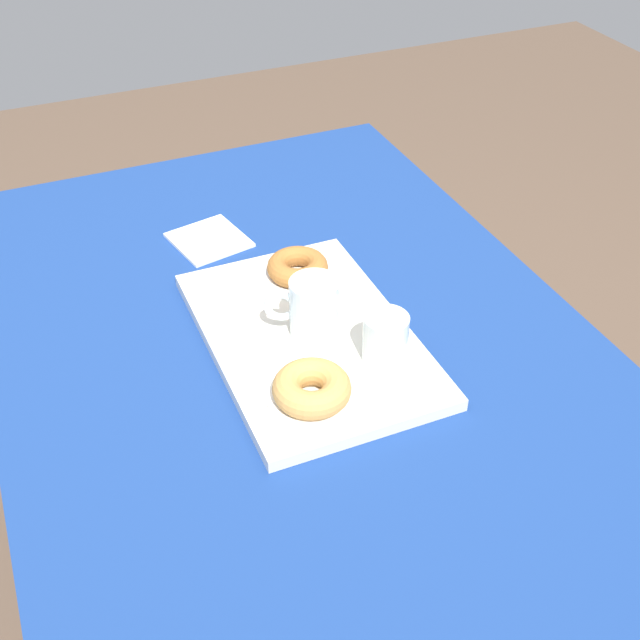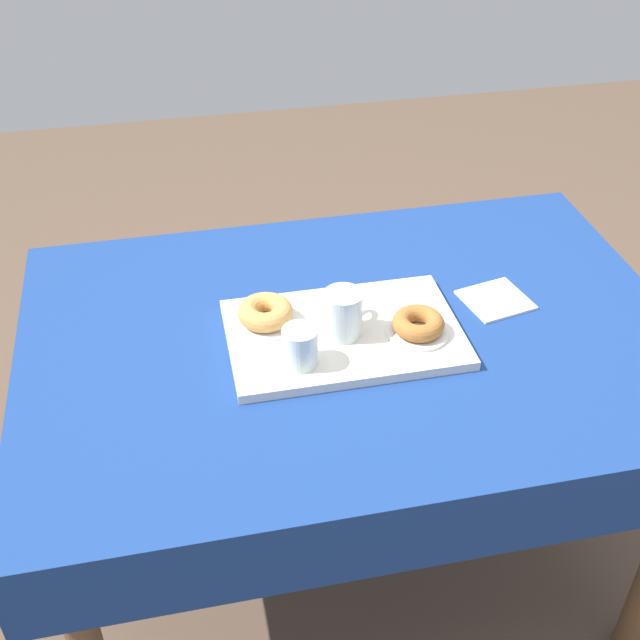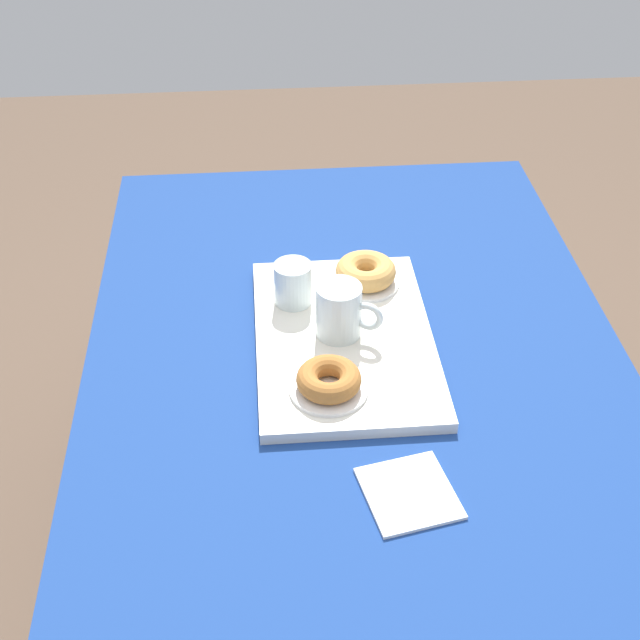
{
  "view_description": "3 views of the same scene",
  "coord_description": "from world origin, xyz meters",
  "px_view_note": "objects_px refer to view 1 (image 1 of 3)",
  "views": [
    {
      "loc": [
        0.98,
        -0.36,
        1.61
      ],
      "look_at": [
        0.03,
        0.04,
        0.81
      ],
      "focal_mm": 45.98,
      "sensor_mm": 36.0,
      "label": 1
    },
    {
      "loc": [
        0.35,
        1.29,
        1.8
      ],
      "look_at": [
        0.07,
        0.01,
        0.81
      ],
      "focal_mm": 45.48,
      "sensor_mm": 36.0,
      "label": 2
    },
    {
      "loc": [
        -1.18,
        0.16,
        1.75
      ],
      "look_at": [
        0.04,
        0.06,
        0.81
      ],
      "focal_mm": 49.17,
      "sensor_mm": 36.0,
      "label": 3
    }
  ],
  "objects_px": {
    "serving_tray": "(308,337)",
    "sugar_donut_right": "(312,388)",
    "sugar_donut_left": "(298,267)",
    "donut_plate_right": "(312,401)",
    "dining_table": "(292,381)",
    "water_glass_near": "(385,340)",
    "donut_plate_left": "(298,277)",
    "paper_napkin": "(209,240)",
    "tea_mug_left": "(313,310)"
  },
  "relations": [
    {
      "from": "dining_table",
      "to": "sugar_donut_left",
      "type": "relative_size",
      "value": 12.96
    },
    {
      "from": "tea_mug_left",
      "to": "sugar_donut_left",
      "type": "height_order",
      "value": "tea_mug_left"
    },
    {
      "from": "paper_napkin",
      "to": "water_glass_near",
      "type": "bearing_deg",
      "value": 17.12
    },
    {
      "from": "sugar_donut_right",
      "to": "dining_table",
      "type": "bearing_deg",
      "value": 168.28
    },
    {
      "from": "tea_mug_left",
      "to": "sugar_donut_left",
      "type": "distance_m",
      "value": 0.15
    },
    {
      "from": "dining_table",
      "to": "paper_napkin",
      "type": "distance_m",
      "value": 0.35
    },
    {
      "from": "dining_table",
      "to": "paper_napkin",
      "type": "bearing_deg",
      "value": -173.2
    },
    {
      "from": "sugar_donut_left",
      "to": "paper_napkin",
      "type": "xyz_separation_m",
      "value": [
        -0.21,
        -0.1,
        -0.04
      ]
    },
    {
      "from": "tea_mug_left",
      "to": "paper_napkin",
      "type": "height_order",
      "value": "tea_mug_left"
    },
    {
      "from": "donut_plate_left",
      "to": "dining_table",
      "type": "bearing_deg",
      "value": -26.71
    },
    {
      "from": "serving_tray",
      "to": "donut_plate_left",
      "type": "xyz_separation_m",
      "value": [
        -0.14,
        0.04,
        0.01
      ]
    },
    {
      "from": "dining_table",
      "to": "donut_plate_left",
      "type": "xyz_separation_m",
      "value": [
        -0.12,
        0.06,
        0.12
      ]
    },
    {
      "from": "donut_plate_right",
      "to": "paper_napkin",
      "type": "xyz_separation_m",
      "value": [
        -0.51,
        -0.0,
        -0.02
      ]
    },
    {
      "from": "sugar_donut_left",
      "to": "donut_plate_right",
      "type": "xyz_separation_m",
      "value": [
        0.3,
        -0.1,
        -0.02
      ]
    },
    {
      "from": "dining_table",
      "to": "donut_plate_left",
      "type": "height_order",
      "value": "donut_plate_left"
    },
    {
      "from": "sugar_donut_left",
      "to": "paper_napkin",
      "type": "height_order",
      "value": "sugar_donut_left"
    },
    {
      "from": "serving_tray",
      "to": "sugar_donut_left",
      "type": "distance_m",
      "value": 0.15
    },
    {
      "from": "dining_table",
      "to": "water_glass_near",
      "type": "bearing_deg",
      "value": 37.88
    },
    {
      "from": "sugar_donut_right",
      "to": "paper_napkin",
      "type": "relative_size",
      "value": 0.85
    },
    {
      "from": "serving_tray",
      "to": "tea_mug_left",
      "type": "relative_size",
      "value": 4.12
    },
    {
      "from": "water_glass_near",
      "to": "donut_plate_right",
      "type": "relative_size",
      "value": 0.62
    },
    {
      "from": "serving_tray",
      "to": "dining_table",
      "type": "bearing_deg",
      "value": -142.81
    },
    {
      "from": "donut_plate_right",
      "to": "dining_table",
      "type": "bearing_deg",
      "value": 168.28
    },
    {
      "from": "serving_tray",
      "to": "donut_plate_left",
      "type": "bearing_deg",
      "value": 164.44
    },
    {
      "from": "dining_table",
      "to": "tea_mug_left",
      "type": "xyz_separation_m",
      "value": [
        0.03,
        0.03,
        0.17
      ]
    },
    {
      "from": "donut_plate_left",
      "to": "sugar_donut_left",
      "type": "relative_size",
      "value": 1.22
    },
    {
      "from": "serving_tray",
      "to": "paper_napkin",
      "type": "relative_size",
      "value": 3.54
    },
    {
      "from": "sugar_donut_left",
      "to": "paper_napkin",
      "type": "distance_m",
      "value": 0.24
    },
    {
      "from": "serving_tray",
      "to": "donut_plate_right",
      "type": "distance_m",
      "value": 0.16
    },
    {
      "from": "serving_tray",
      "to": "sugar_donut_right",
      "type": "relative_size",
      "value": 4.15
    },
    {
      "from": "sugar_donut_left",
      "to": "sugar_donut_right",
      "type": "height_order",
      "value": "sugar_donut_right"
    },
    {
      "from": "sugar_donut_left",
      "to": "sugar_donut_right",
      "type": "relative_size",
      "value": 0.93
    },
    {
      "from": "dining_table",
      "to": "paper_napkin",
      "type": "height_order",
      "value": "paper_napkin"
    },
    {
      "from": "water_glass_near",
      "to": "donut_plate_left",
      "type": "xyz_separation_m",
      "value": [
        -0.25,
        -0.04,
        -0.03
      ]
    },
    {
      "from": "tea_mug_left",
      "to": "sugar_donut_right",
      "type": "relative_size",
      "value": 1.01
    },
    {
      "from": "donut_plate_right",
      "to": "paper_napkin",
      "type": "distance_m",
      "value": 0.51
    },
    {
      "from": "donut_plate_right",
      "to": "tea_mug_left",
      "type": "bearing_deg",
      "value": 156.56
    },
    {
      "from": "dining_table",
      "to": "donut_plate_right",
      "type": "relative_size",
      "value": 10.62
    },
    {
      "from": "dining_table",
      "to": "tea_mug_left",
      "type": "relative_size",
      "value": 11.95
    },
    {
      "from": "water_glass_near",
      "to": "paper_napkin",
      "type": "distance_m",
      "value": 0.49
    },
    {
      "from": "sugar_donut_right",
      "to": "tea_mug_left",
      "type": "bearing_deg",
      "value": 156.56
    },
    {
      "from": "tea_mug_left",
      "to": "sugar_donut_left",
      "type": "relative_size",
      "value": 1.08
    },
    {
      "from": "paper_napkin",
      "to": "serving_tray",
      "type": "bearing_deg",
      "value": 9.4
    },
    {
      "from": "tea_mug_left",
      "to": "water_glass_near",
      "type": "bearing_deg",
      "value": 36.44
    },
    {
      "from": "sugar_donut_right",
      "to": "serving_tray",
      "type": "bearing_deg",
      "value": 159.68
    },
    {
      "from": "dining_table",
      "to": "donut_plate_left",
      "type": "relative_size",
      "value": 10.62
    },
    {
      "from": "serving_tray",
      "to": "donut_plate_left",
      "type": "relative_size",
      "value": 3.67
    },
    {
      "from": "water_glass_near",
      "to": "sugar_donut_left",
      "type": "bearing_deg",
      "value": -170.23
    },
    {
      "from": "serving_tray",
      "to": "sugar_donut_right",
      "type": "bearing_deg",
      "value": -20.32
    },
    {
      "from": "water_glass_near",
      "to": "sugar_donut_right",
      "type": "xyz_separation_m",
      "value": [
        0.05,
        -0.14,
        -0.01
      ]
    }
  ]
}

